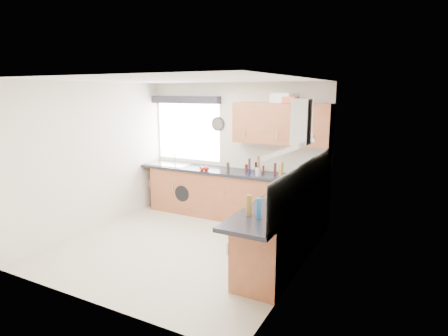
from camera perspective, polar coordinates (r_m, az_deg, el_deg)
The scene contains 36 objects.
ground_plane at distance 5.92m, azimuth -6.10°, elevation -11.75°, with size 3.60×3.60×0.00m, color beige.
ceiling at distance 5.44m, azimuth -6.67°, elevation 13.21°, with size 3.60×3.60×0.02m, color white.
wall_back at distance 7.09m, azimuth 1.77°, elevation 2.74°, with size 3.60×0.02×2.50m, color silver.
wall_front at distance 4.22m, azimuth -20.16°, elevation -4.10°, with size 3.60×0.02×2.50m, color silver.
wall_left at distance 6.71m, azimuth -19.24°, elevation 1.59°, with size 0.02×3.60×2.50m, color silver.
wall_right at distance 4.80m, azimuth 11.77°, elevation -1.78°, with size 0.02×3.60×2.50m, color silver.
window at distance 7.55m, azimuth -5.46°, elevation 5.54°, with size 1.40×0.02×1.10m, color white.
window_blind at distance 7.44m, azimuth -5.94°, elevation 10.30°, with size 1.50×0.18×0.14m, color #26242C.
splashback at distance 5.10m, azimuth 12.57°, elevation -1.83°, with size 0.01×3.00×0.54m, color white.
base_cab_back at distance 7.05m, azimuth -0.03°, elevation -4.12°, with size 3.00×0.58×0.86m, color brown.
base_cab_corner at distance 6.49m, azimuth 12.61°, elevation -5.81°, with size 0.60×0.60×0.86m, color brown.
base_cab_right at distance 5.26m, azimuth 8.78°, elevation -9.83°, with size 0.58×2.10×0.86m, color brown.
worktop_back at distance 6.89m, azimuth 0.67°, elevation -0.60°, with size 3.60×0.62×0.05m, color black.
worktop_right at distance 4.98m, azimuth 8.27°, elevation -5.51°, with size 0.62×2.42×0.05m, color black.
sink at distance 7.56m, azimuth -8.35°, elevation 0.88°, with size 0.84×0.46×0.10m, color #B1B1B1, non-canonical shape.
oven at distance 5.40m, azimuth 9.21°, elevation -9.34°, with size 0.56×0.58×0.85m, color black.
hob_plate at distance 5.24m, azimuth 9.38°, elevation -4.31°, with size 0.52×0.52×0.01m, color #B1B1B1.
extractor_hood at distance 5.05m, azimuth 10.78°, elevation 4.91°, with size 0.52×0.78×0.66m, color #B1B1B1, non-canonical shape.
upper_cabinets at distance 6.50m, azimuth 8.73°, elevation 6.70°, with size 1.70×0.35×0.70m, color brown.
washing_machine at distance 7.43m, azimuth -5.13°, elevation -3.36°, with size 0.59×0.57×0.86m, color white.
wall_clock at distance 7.16m, azimuth -1.00°, elevation 6.72°, with size 0.27×0.27×0.04m, color #26242C.
casserole at distance 6.55m, azimuth 9.09°, elevation 10.51°, with size 0.39×0.28×0.16m, color white.
storage_box at distance 6.32m, azimuth 10.10°, elevation 10.18°, with size 0.23×0.19×0.10m, color #BA4A2F.
utensil_pot at distance 6.47m, azimuth 5.23°, elevation -0.59°, with size 0.10×0.10×0.14m, color #A2998E.
kitchen_roll at distance 5.75m, azimuth 12.47°, elevation -1.87°, with size 0.11×0.11×0.24m, color white.
tomato_cluster at distance 6.89m, azimuth -3.05°, elevation -0.08°, with size 0.16×0.16×0.07m, color #A41104, non-canonical shape.
jar_0 at distance 6.65m, azimuth 4.90°, elevation 0.03°, with size 0.04×0.04×0.20m, color black.
jar_1 at distance 6.48m, azimuth 8.70°, elevation -0.15°, with size 0.07×0.07×0.25m, color olive.
jar_2 at distance 6.71m, azimuth 3.88°, elevation 0.38°, with size 0.04×0.04×0.26m, color #50221C.
jar_3 at distance 6.57m, azimuth 7.77°, elevation -0.14°, with size 0.05×0.05×0.21m, color #4C1B1B.
jar_4 at distance 6.73m, azimuth 0.59°, elevation 0.10°, with size 0.06×0.06×0.18m, color #372A1E.
jar_5 at distance 6.82m, azimuth 3.43°, elevation 0.02°, with size 0.06×0.06×0.13m, color #5B1413.
jar_6 at distance 6.80m, azimuth 6.02°, elevation -0.11°, with size 0.04×0.04×0.12m, color maroon.
jar_7 at distance 6.59m, azimuth 3.86°, elevation -0.49°, with size 0.04×0.04×0.11m, color navy.
bottle_0 at distance 4.31m, azimuth 5.32°, elevation -6.16°, with size 0.06×0.06×0.24m, color navy.
bottle_1 at distance 4.42m, azimuth 3.82°, elevation -5.64°, with size 0.07×0.07×0.25m, color brown.
Camera 1 is at (3.05, -4.50, 2.34)m, focal length 30.00 mm.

